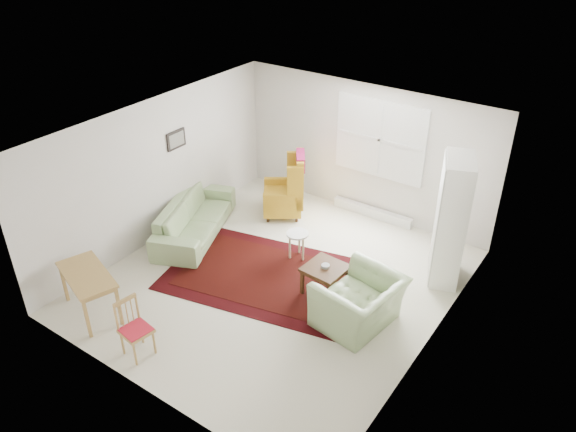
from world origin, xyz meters
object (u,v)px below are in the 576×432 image
Objects in this scene: desk_chair at (136,329)px; armchair at (359,298)px; stool at (297,245)px; wingback_chair at (282,185)px; cabinet at (451,221)px; sofa at (194,212)px; desk at (90,293)px; coffee_table at (325,280)px.

armchair is at bearing -34.67° from desk_chair.
armchair is 1.85m from stool.
stool is (1.04, -1.04, -0.39)m from wingback_chair.
desk_chair is (0.56, -4.11, -0.21)m from wingback_chair.
cabinet reaches higher than stool.
cabinet is at bearing -94.78° from sofa.
cabinet reaches higher than desk.
cabinet is at bearing 170.27° from armchair.
desk_chair is (-2.10, -2.20, -0.02)m from armchair.
armchair is 3.04m from desk_chair.
armchair reaches higher than coffee_table.
desk_chair is (1.20, -0.21, 0.07)m from desk.
desk_chair is at bearing -173.59° from sofa.
cabinet reaches higher than desk_chair.
cabinet is at bearing 47.45° from coffee_table.
armchair is 1.05× the size of desk.
sofa is at bearing 96.00° from desk.
wingback_chair reaches higher than desk.
coffee_table is 2.12m from cabinet.
armchair is 1.36× the size of desk_chair.
armchair is 3.28m from wingback_chair.
wingback_chair is at bearing 80.64° from desk.
sofa is 2.48m from desk.
desk_chair reaches higher than stool.
cabinet reaches higher than coffee_table.
sofa is at bearing -89.20° from armchair.
coffee_table is 0.54× the size of desk.
sofa reaches higher than stool.
desk_chair is at bearing -26.99° from wingback_chair.
armchair is (3.56, -0.47, 0.00)m from sofa.
cabinet reaches higher than sofa.
wingback_chair reaches higher than sofa.
coffee_table is at bearing -104.99° from armchair.
desk is at bearing -137.78° from coffee_table.
sofa is 4.38m from cabinet.
cabinet is 4.83m from desk_chair.
armchair is at bearing 31.09° from desk.
desk is at bearing 89.01° from desk_chair.
stool is (-1.62, 0.87, -0.20)m from armchair.
stool reaches higher than coffee_table.
sofa is 1.71m from wingback_chair.
stool is 3.32m from desk.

